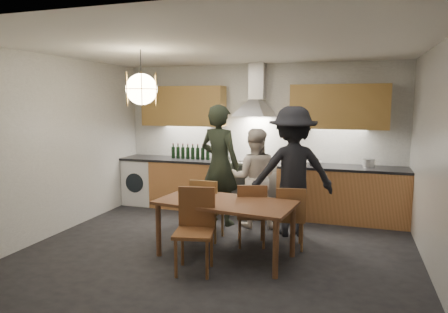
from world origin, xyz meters
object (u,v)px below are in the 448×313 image
(dining_table, at_px, (225,208))
(person_left, at_px, (220,165))
(person_mid, at_px, (254,178))
(stock_pot, at_px, (369,163))
(wine_bottles, at_px, (190,152))
(person_right, at_px, (292,171))
(mixing_bowl, at_px, (314,163))
(chair_front, at_px, (195,223))
(chair_back_left, at_px, (206,206))

(dining_table, xyz_separation_m, person_left, (-0.51, 1.30, 0.32))
(person_mid, xyz_separation_m, stock_pot, (1.69, 0.78, 0.19))
(dining_table, xyz_separation_m, wine_bottles, (-1.35, 2.08, 0.41))
(dining_table, distance_m, person_right, 1.33)
(dining_table, bearing_deg, mixing_bowl, 74.01)
(dining_table, height_order, mixing_bowl, mixing_bowl)
(chair_front, distance_m, person_mid, 1.83)
(person_left, bearing_deg, dining_table, 128.66)
(person_left, bearing_deg, chair_front, 116.72)
(person_right, bearing_deg, wine_bottles, -46.00)
(person_right, height_order, stock_pot, person_right)
(chair_front, relative_size, person_mid, 0.62)
(person_mid, distance_m, stock_pot, 1.87)
(person_mid, height_order, stock_pot, person_mid)
(dining_table, bearing_deg, wine_bottles, 130.01)
(stock_pot, bearing_deg, person_left, -160.16)
(person_mid, height_order, person_right, person_right)
(chair_back_left, height_order, chair_front, chair_front)
(mixing_bowl, bearing_deg, person_right, -102.83)
(mixing_bowl, distance_m, stock_pot, 0.85)
(person_left, relative_size, person_mid, 1.24)
(chair_front, xyz_separation_m, wine_bottles, (-1.14, 2.56, 0.49))
(chair_front, bearing_deg, dining_table, 54.17)
(person_left, xyz_separation_m, mixing_bowl, (1.39, 0.76, -0.02))
(person_mid, xyz_separation_m, person_right, (0.62, -0.22, 0.17))
(person_right, relative_size, stock_pot, 10.43)
(chair_back_left, relative_size, stock_pot, 4.88)
(person_right, xyz_separation_m, stock_pot, (1.07, 1.00, 0.02))
(chair_back_left, xyz_separation_m, mixing_bowl, (1.31, 1.60, 0.43))
(chair_back_left, distance_m, person_right, 1.35)
(chair_back_left, relative_size, person_mid, 0.57)
(person_left, xyz_separation_m, wine_bottles, (-0.83, 0.78, 0.09))
(chair_back_left, distance_m, mixing_bowl, 2.11)
(dining_table, distance_m, wine_bottles, 2.51)
(stock_pot, bearing_deg, dining_table, -129.38)
(chair_front, distance_m, wine_bottles, 2.84)
(stock_pot, relative_size, wine_bottles, 0.24)
(person_left, height_order, person_mid, person_left)
(chair_back_left, distance_m, person_left, 0.96)
(chair_back_left, xyz_separation_m, person_left, (-0.08, 0.84, 0.45))
(dining_table, distance_m, stock_pot, 2.75)
(person_mid, bearing_deg, person_right, 148.30)
(chair_back_left, height_order, wine_bottles, wine_bottles)
(person_mid, relative_size, mixing_bowl, 5.81)
(mixing_bowl, bearing_deg, chair_back_left, -129.23)
(mixing_bowl, height_order, wine_bottles, wine_bottles)
(chair_back_left, height_order, stock_pot, stock_pot)
(mixing_bowl, height_order, stock_pot, stock_pot)
(dining_table, height_order, wine_bottles, wine_bottles)
(dining_table, bearing_deg, chair_back_left, 140.44)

